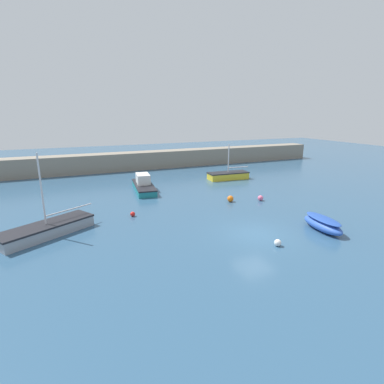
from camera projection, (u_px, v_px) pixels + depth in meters
The scene contains 10 objects.
ground_plane at pixel (255, 235), 20.08m from camera, with size 120.00×120.00×0.20m, color #2D5170.
harbor_breakwater at pixel (149, 160), 43.36m from camera, with size 55.48×2.68×2.43m, color gray.
sailboat_twin_hulled at pixel (228, 175), 36.43m from camera, with size 5.20×2.12×4.24m.
motorboat_with_cabin at pixel (144, 185), 31.09m from camera, with size 2.47×6.14×1.69m.
rowboat_with_red_cover at pixel (323, 224), 20.57m from camera, with size 1.60×3.57×0.95m.
sailboat_tall_mast at pixel (47, 229), 19.74m from camera, with size 6.21×4.72×5.48m.
mooring_buoy_red at pixel (133, 214), 23.39m from camera, with size 0.38×0.38×0.38m, color red.
mooring_buoy_white at pixel (278, 243), 18.20m from camera, with size 0.43×0.43×0.43m, color white.
mooring_buoy_orange at pixel (230, 199), 27.20m from camera, with size 0.57×0.57×0.57m, color orange.
mooring_buoy_pink at pixel (261, 198), 27.56m from camera, with size 0.50×0.50×0.50m, color #EA668C.
Camera 1 is at (-11.32, -15.43, 7.90)m, focal length 28.00 mm.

